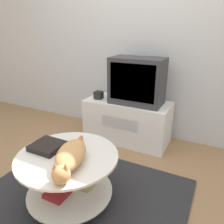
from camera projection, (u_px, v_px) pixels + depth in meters
name	position (u px, v px, depth m)	size (l,w,h in m)	color
ground_plane	(83.00, 198.00, 1.80)	(12.00, 12.00, 0.00)	#93704C
wall_back	(147.00, 29.00, 2.51)	(8.00, 0.05, 2.60)	silver
rug	(83.00, 197.00, 1.79)	(1.62, 1.27, 0.02)	#28282B
tv_stand	(127.00, 121.00, 2.67)	(1.01, 0.46, 0.50)	white
tv	(137.00, 81.00, 2.43)	(0.59, 0.33, 0.52)	#333338
speaker	(99.00, 95.00, 2.65)	(0.09, 0.09, 0.09)	black
coffee_table	(68.00, 173.00, 1.65)	(0.75, 0.75, 0.42)	#B2B2B7
dvd_box	(47.00, 146.00, 1.67)	(0.23, 0.21, 0.04)	black
cat	(70.00, 156.00, 1.47)	(0.32, 0.58, 0.14)	tan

